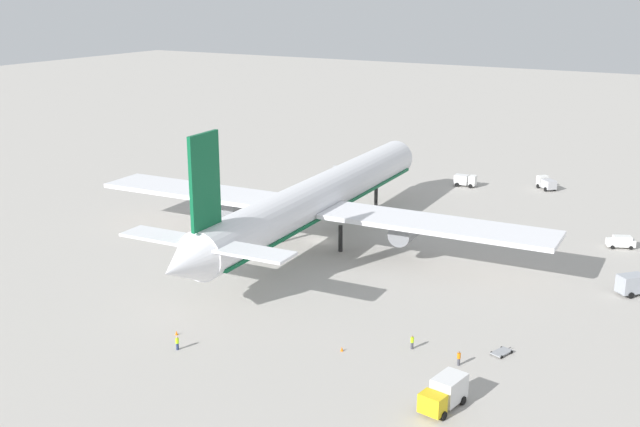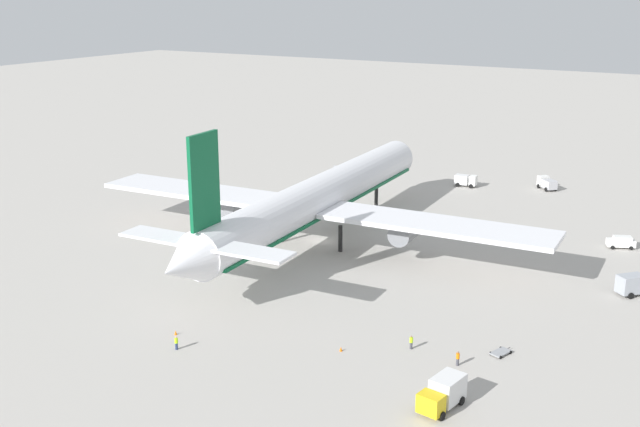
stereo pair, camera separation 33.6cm
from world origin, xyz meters
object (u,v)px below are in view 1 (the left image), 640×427
Objects in this scene: ground_worker_1 at (177,343)px; baggage_cart_2 at (502,352)px; service_truck_3 at (445,393)px; ground_worker_0 at (459,358)px; service_truck_0 at (546,183)px; ground_worker_2 at (412,342)px; traffic_cone_1 at (176,333)px; service_truck_1 at (636,284)px; service_truck_2 at (465,180)px; service_van at (621,242)px; baggage_cart_0 at (338,169)px; traffic_cone_2 at (342,349)px; traffic_cone_0 at (336,174)px; airliner at (317,199)px.

baggage_cart_2 is at bearing -61.80° from ground_worker_1.
ground_worker_0 is (9.30, 1.89, -0.76)m from service_truck_3.
ground_worker_1 is (-3.40, 31.73, -0.78)m from service_truck_3.
ground_worker_2 is (-82.95, -5.59, -0.50)m from service_truck_0.
ground_worker_2 is 3.06× the size of traffic_cone_1.
ground_worker_0 reaches higher than ground_worker_2.
ground_worker_1 is (-96.86, 18.08, -0.50)m from service_truck_0.
baggage_cart_2 is at bearing -169.18° from service_truck_0.
service_truck_1 is 61.68m from service_truck_2.
service_van is at bearing -6.23° from baggage_cart_2.
service_truck_1 is at bearing -16.03° from service_truck_3.
baggage_cart_0 reaches higher than traffic_cone_2.
service_truck_3 is 3.70× the size of ground_worker_1.
service_van is 69.88m from baggage_cart_0.
service_truck_2 is at bearing -80.51° from traffic_cone_0.
service_truck_1 reaches higher than traffic_cone_0.
service_truck_1 is 1.25× the size of service_truck_2.
ground_worker_1 reaches higher than baggage_cart_0.
ground_worker_0 is at bearing 156.77° from service_truck_1.
airliner is 43.10m from ground_worker_1.
traffic_cone_0 is (43.80, 20.49, -7.27)m from airliner.
traffic_cone_0 is at bearing 25.07° from airliner.
traffic_cone_1 is (-14.75, 35.91, 0.01)m from baggage_cart_2.
service_van is 8.62× the size of traffic_cone_1.
traffic_cone_0 is at bearing 41.07° from baggage_cart_2.
service_truck_1 reaches higher than service_truck_0.
service_truck_3 is at bearing -145.44° from baggage_cart_0.
service_truck_0 is (54.67, -23.83, -6.19)m from airliner.
service_van is (19.95, 5.32, -0.54)m from service_truck_1.
baggage_cart_0 is at bearing 36.80° from ground_worker_0.
baggage_cart_2 is (-72.99, -30.71, -1.13)m from service_truck_2.
baggage_cart_2 is (-71.21, -60.42, -0.50)m from baggage_cart_0.
service_truck_0 is at bearing 32.27° from service_van.
baggage_cart_2 is at bearing -138.93° from traffic_cone_0.
service_truck_1 reaches higher than traffic_cone_1.
ground_worker_2 is (13.91, -23.66, 0.00)m from ground_worker_1.
ground_worker_1 is (-12.70, 29.84, -0.03)m from ground_worker_0.
traffic_cone_0 is (41.14, 69.88, -1.30)m from service_truck_1.
airliner reaches higher than service_van.
traffic_cone_1 is at bearing -175.57° from airliner.
baggage_cart_0 is (44.16, 70.87, -0.81)m from service_truck_1.
service_truck_2 is at bearing 22.82° from baggage_cart_2.
baggage_cart_0 reaches higher than baggage_cart_2.
service_truck_0 reaches higher than traffic_cone_1.
service_truck_2 is at bearing 15.41° from ground_worker_2.
ground_worker_1 is at bearing -162.99° from baggage_cart_0.
service_truck_1 is 36.83m from ground_worker_2.
traffic_cone_1 is (-61.75, 41.05, -0.76)m from service_van.
traffic_cone_0 is (85.98, 26.24, -0.58)m from ground_worker_1.
service_van reaches higher than ground_worker_1.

